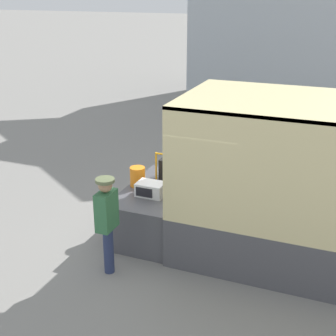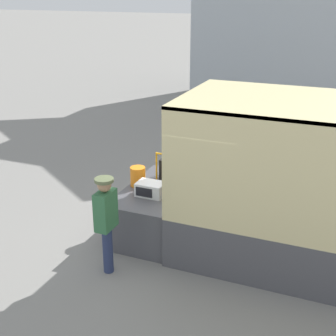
{
  "view_description": "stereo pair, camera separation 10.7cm",
  "coord_description": "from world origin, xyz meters",
  "px_view_note": "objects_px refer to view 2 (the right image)",
  "views": [
    {
      "loc": [
        2.8,
        -7.97,
        4.75
      ],
      "look_at": [
        -0.32,
        -0.2,
        1.5
      ],
      "focal_mm": 50.0,
      "sensor_mm": 36.0,
      "label": 1
    },
    {
      "loc": [
        2.9,
        -7.92,
        4.75
      ],
      "look_at": [
        -0.32,
        -0.2,
        1.5
      ],
      "focal_mm": 50.0,
      "sensor_mm": 36.0,
      "label": 2
    }
  ],
  "objects_px": {
    "orange_bucket": "(138,177)",
    "worker_person": "(106,215)",
    "microwave": "(151,189)",
    "portable_generator": "(173,169)"
  },
  "relations": [
    {
      "from": "orange_bucket",
      "to": "worker_person",
      "type": "bearing_deg",
      "value": -82.32
    },
    {
      "from": "portable_generator",
      "to": "worker_person",
      "type": "distance_m",
      "value": 2.32
    },
    {
      "from": "portable_generator",
      "to": "orange_bucket",
      "type": "distance_m",
      "value": 0.8
    },
    {
      "from": "orange_bucket",
      "to": "worker_person",
      "type": "distance_m",
      "value": 1.72
    },
    {
      "from": "orange_bucket",
      "to": "worker_person",
      "type": "relative_size",
      "value": 0.22
    },
    {
      "from": "microwave",
      "to": "orange_bucket",
      "type": "relative_size",
      "value": 1.33
    },
    {
      "from": "microwave",
      "to": "worker_person",
      "type": "bearing_deg",
      "value": -98.53
    },
    {
      "from": "microwave",
      "to": "portable_generator",
      "type": "relative_size",
      "value": 0.83
    },
    {
      "from": "microwave",
      "to": "portable_generator",
      "type": "bearing_deg",
      "value": 83.45
    },
    {
      "from": "portable_generator",
      "to": "orange_bucket",
      "type": "height_order",
      "value": "portable_generator"
    }
  ]
}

